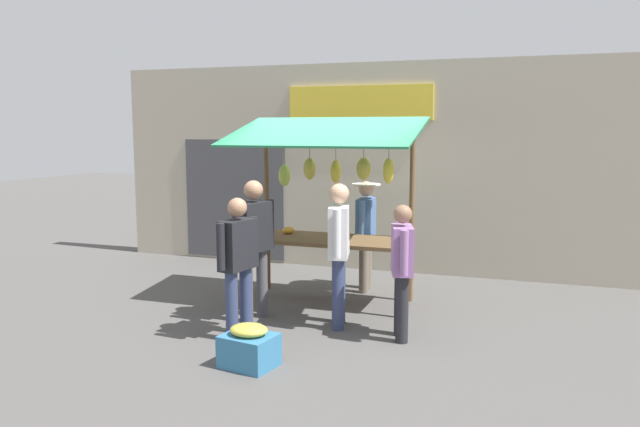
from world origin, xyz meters
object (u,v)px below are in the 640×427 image
produce_crate_near (249,347)px  vendor_with_sunhat (366,227)px  market_stall (328,187)px  shopper_with_ponytail (254,239)px  shopper_in_grey_tee (339,244)px  shopper_with_shopping_bag (238,258)px  shopper_in_striped_shirt (402,264)px

produce_crate_near → vendor_with_sunhat: bearing=-95.8°
market_stall → shopper_with_ponytail: bearing=61.2°
shopper_with_ponytail → produce_crate_near: 1.76m
shopper_in_grey_tee → market_stall: bearing=12.1°
shopper_with_ponytail → produce_crate_near: (-0.60, 1.44, -0.81)m
shopper_with_ponytail → produce_crate_near: size_ratio=3.01×
produce_crate_near → shopper_in_grey_tee: bearing=-106.9°
shopper_with_shopping_bag → produce_crate_near: shopper_with_shopping_bag is taller
vendor_with_sunhat → produce_crate_near: size_ratio=2.79×
shopper_in_grey_tee → shopper_in_striped_shirt: bearing=-117.4°
shopper_with_ponytail → shopper_in_grey_tee: (-1.06, -0.07, -0.01)m
market_stall → shopper_with_shopping_bag: (0.47, 1.74, -0.65)m
shopper_in_striped_shirt → shopper_in_grey_tee: size_ratio=0.89×
shopper_in_striped_shirt → market_stall: bearing=30.5°
shopper_in_grey_tee → produce_crate_near: shopper_in_grey_tee is taller
shopper_with_ponytail → shopper_in_grey_tee: size_ratio=1.01×
shopper_with_shopping_bag → shopper_with_ponytail: bearing=20.9°
shopper_with_shopping_bag → shopper_with_ponytail: shopper_with_ponytail is taller
shopper_with_shopping_bag → shopper_in_striped_shirt: size_ratio=1.05×
market_stall → produce_crate_near: size_ratio=4.38×
shopper_in_grey_tee → produce_crate_near: size_ratio=2.98×
vendor_with_sunhat → shopper_in_striped_shirt: (-0.92, 1.91, -0.08)m
vendor_with_sunhat → shopper_with_ponytail: size_ratio=0.93×
shopper_in_striped_shirt → vendor_with_sunhat: bearing=9.8°
vendor_with_sunhat → shopper_in_grey_tee: (-0.13, 1.71, 0.06)m
shopper_with_shopping_bag → produce_crate_near: (-0.49, 0.77, -0.71)m
shopper_in_striped_shirt → produce_crate_near: size_ratio=2.65×
shopper_in_striped_shirt → produce_crate_near: shopper_in_striped_shirt is taller
shopper_with_shopping_bag → shopper_with_ponytail: 0.69m
market_stall → shopper_with_shopping_bag: market_stall is taller
shopper_with_shopping_bag → shopper_with_ponytail: (0.12, -0.67, 0.10)m
shopper_in_striped_shirt → shopper_with_ponytail: shopper_with_ponytail is taller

